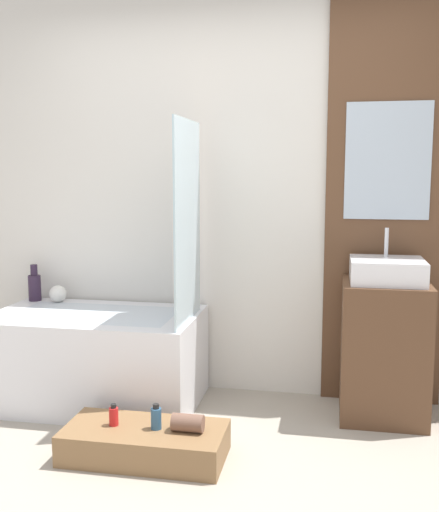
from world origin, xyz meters
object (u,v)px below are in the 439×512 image
Objects in this scene: bathtub at (96,358)px; vase_round_light at (58,294)px; wooden_step_bench at (145,442)px; bottle_soap_secondary at (156,418)px; bottle_soap_primary at (114,416)px; vase_tall_dark at (35,286)px; sink at (387,271)px.

bathtub is 11.26× the size of vase_round_light.
wooden_step_bench is 6.29× the size of bottle_soap_secondary.
vase_round_light is 1.26m from bottle_soap_primary.
vase_tall_dark is (-0.55, 0.28, 0.39)m from bathtub.
vase_round_light is at bearing 128.61° from bottle_soap_primary.
bathtub is 1.87m from sink.
bathtub reaches higher than bottle_soap_primary.
sink reaches higher than bathtub.
bottle_soap_primary is 0.87× the size of bottle_soap_secondary.
vase_tall_dark is 2.18× the size of vase_round_light.
vase_round_light reaches higher than bottle_soap_primary.
bottle_soap_primary is (-0.17, -0.00, 0.13)m from wooden_step_bench.
wooden_step_bench is 7.21× the size of vase_round_light.
wooden_step_bench is 1.41m from vase_round_light.
bathtub reaches higher than wooden_step_bench.
wooden_step_bench is at bearing -51.18° from bathtub.
sink is 1.56m from bottle_soap_secondary.
sink is at bearing -4.08° from vase_tall_dark.
vase_tall_dark is 1.55m from bottle_soap_secondary.
wooden_step_bench is at bearing 0.00° from bottle_soap_primary.
sink is 1.74m from bottle_soap_primary.
bathtub is 0.58m from vase_round_light.
vase_round_light is (0.18, -0.01, -0.04)m from vase_tall_dark.
bathtub is at bearing 118.97° from bottle_soap_primary.
sink is at bearing 33.51° from bottle_soap_secondary.
bottle_soap_primary is at bearing -180.00° from bottle_soap_secondary.
wooden_step_bench is 0.21m from bottle_soap_primary.
wooden_step_bench is 1.67m from sink.
vase_tall_dark is 1.40m from bottle_soap_primary.
vase_round_light is 1.01× the size of bottle_soap_primary.
bottle_soap_secondary is at bearing -48.06° from bathtub.
bathtub is 0.87m from wooden_step_bench.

